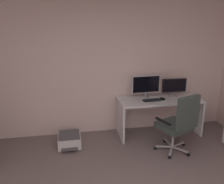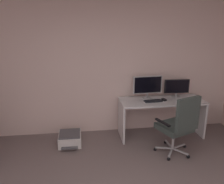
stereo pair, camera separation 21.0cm
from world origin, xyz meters
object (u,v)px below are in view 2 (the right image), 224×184
at_px(computer_mouse, 164,100).
at_px(office_chair, 179,124).
at_px(monitor_main, 148,85).
at_px(printer, 70,139).
at_px(monitor_secondary, 177,87).
at_px(desk, 161,109).
at_px(keyboard, 153,101).

height_order(computer_mouse, office_chair, office_chair).
bearing_deg(monitor_main, printer, -169.70).
bearing_deg(office_chair, computer_mouse, 91.16).
bearing_deg(monitor_main, monitor_secondary, 0.00).
bearing_deg(printer, desk, 4.34).
distance_m(computer_mouse, office_chair, 0.75).
bearing_deg(monitor_secondary, keyboard, -159.39).
bearing_deg(printer, monitor_main, 10.30).
distance_m(monitor_main, computer_mouse, 0.42).
distance_m(monitor_main, printer, 1.82).
relative_size(keyboard, printer, 0.65).
bearing_deg(computer_mouse, office_chair, -105.24).
bearing_deg(desk, monitor_secondary, 22.51).
distance_m(monitor_main, office_chair, 1.05).
bearing_deg(keyboard, monitor_main, 102.25).
height_order(desk, printer, desk).
bearing_deg(desk, office_chair, -86.60).
bearing_deg(keyboard, monitor_secondary, 16.23).
bearing_deg(office_chair, keyboard, 109.02).
bearing_deg(desk, monitor_main, 150.95).
bearing_deg(office_chair, printer, 161.21).
distance_m(computer_mouse, printer, 1.95).
bearing_deg(monitor_secondary, printer, -172.56).
relative_size(monitor_main, monitor_secondary, 1.15).
relative_size(keyboard, computer_mouse, 3.40).
distance_m(monitor_secondary, keyboard, 0.62).
distance_m(monitor_secondary, printer, 2.33).
height_order(desk, monitor_main, monitor_main).
bearing_deg(keyboard, printer, 178.32).
distance_m(keyboard, office_chair, 0.77).
bearing_deg(printer, monitor_secondary, 7.44).
xyz_separation_m(keyboard, computer_mouse, (0.23, 0.03, 0.01)).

